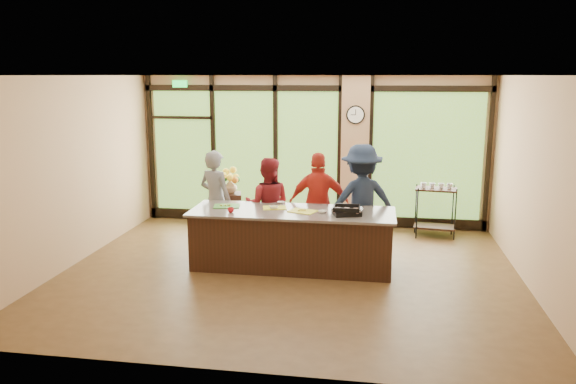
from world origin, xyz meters
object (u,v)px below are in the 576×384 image
(island_base, at_px, (292,240))
(cook_left, at_px, (216,200))
(cook_right, at_px, (361,201))
(bar_cart, at_px, (435,205))
(flower_stand, at_px, (231,215))
(roasting_pan, at_px, (346,213))

(island_base, distance_m, cook_left, 1.67)
(cook_right, xyz_separation_m, bar_cart, (1.35, 1.39, -0.33))
(flower_stand, bearing_deg, bar_cart, -5.28)
(cook_left, distance_m, bar_cart, 4.11)
(cook_right, relative_size, bar_cart, 1.84)
(bar_cart, bearing_deg, cook_left, -152.97)
(cook_left, xyz_separation_m, cook_right, (2.50, 0.02, 0.07))
(cook_right, bearing_deg, bar_cart, -153.45)
(island_base, relative_size, roasting_pan, 7.74)
(roasting_pan, xyz_separation_m, bar_cart, (1.55, 2.26, -0.34))
(flower_stand, bearing_deg, cook_right, -32.06)
(cook_left, xyz_separation_m, flower_stand, (0.04, 0.81, -0.46))
(cook_right, bearing_deg, cook_left, -18.73)
(flower_stand, bearing_deg, cook_left, -107.05)
(cook_left, distance_m, cook_right, 2.50)
(cook_left, height_order, flower_stand, cook_left)
(cook_left, xyz_separation_m, bar_cart, (3.85, 1.42, -0.26))
(island_base, relative_size, flower_stand, 3.71)
(island_base, xyz_separation_m, roasting_pan, (0.86, -0.14, 0.52))
(island_base, height_order, cook_left, cook_left)
(cook_right, height_order, flower_stand, cook_right)
(roasting_pan, relative_size, flower_stand, 0.48)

